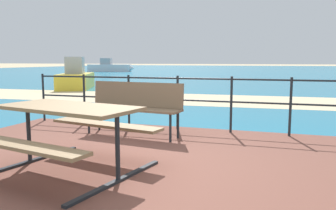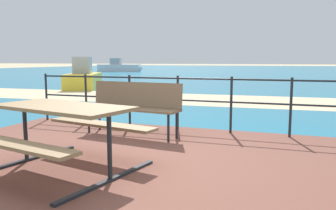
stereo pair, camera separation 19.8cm
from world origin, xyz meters
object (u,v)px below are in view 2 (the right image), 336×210
at_px(picnic_table, 63,121).
at_px(boat_near, 84,79).
at_px(park_bench, 133,103).
at_px(boat_mid, 120,67).

relative_size(picnic_table, boat_near, 0.50).
distance_m(park_bench, boat_near, 11.09).
height_order(picnic_table, boat_mid, boat_mid).
bearing_deg(park_bench, boat_near, 134.96).
bearing_deg(picnic_table, boat_mid, 128.57).
bearing_deg(boat_near, boat_mid, 0.37).
xyz_separation_m(boat_near, boat_mid, (-9.72, 22.12, 0.07)).
bearing_deg(park_bench, boat_mid, 125.31).
relative_size(park_bench, boat_mid, 0.32).
distance_m(park_bench, boat_mid, 35.03).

